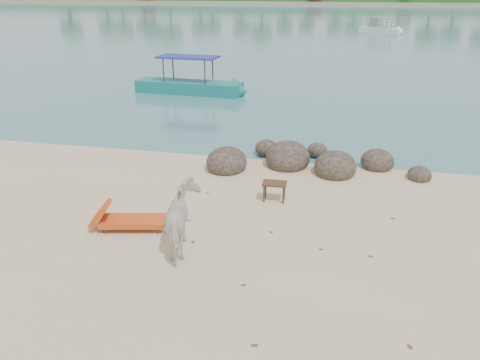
% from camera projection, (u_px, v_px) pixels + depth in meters
% --- Properties ---
extents(water, '(400.00, 400.00, 0.00)m').
position_uv_depth(water, '(341.00, 12.00, 89.93)').
color(water, '#3B7076').
rests_on(water, ground).
extents(far_shore, '(420.00, 90.00, 1.40)m').
position_uv_depth(far_shore, '(345.00, 0.00, 162.03)').
color(far_shore, tan).
rests_on(far_shore, ground).
extents(boulders, '(6.31, 2.90, 0.99)m').
position_uv_depth(boulders, '(300.00, 162.00, 13.74)').
color(boulders, '#2B231C').
rests_on(boulders, ground).
extents(cow, '(1.15, 1.71, 1.33)m').
position_uv_depth(cow, '(184.00, 221.00, 9.31)').
color(cow, silver).
rests_on(cow, ground).
extents(side_table, '(0.61, 0.40, 0.48)m').
position_uv_depth(side_table, '(274.00, 193.00, 11.61)').
color(side_table, '#392216').
rests_on(side_table, ground).
extents(lounge_chair, '(1.85, 0.97, 0.53)m').
position_uv_depth(lounge_chair, '(133.00, 219.00, 10.26)').
color(lounge_chair, '#C85E17').
rests_on(lounge_chair, ground).
extents(boat_near, '(6.09, 1.74, 2.93)m').
position_uv_depth(boat_near, '(188.00, 62.00, 22.99)').
color(boat_near, '#15706D').
rests_on(boat_near, water).
extents(boat_mid, '(5.24, 4.09, 2.68)m').
position_uv_depth(boat_mid, '(382.00, 20.00, 52.21)').
color(boat_mid, silver).
rests_on(boat_mid, water).
extents(dead_leaves, '(6.47, 6.36, 0.00)m').
position_uv_depth(dead_leaves, '(301.00, 276.00, 8.71)').
color(dead_leaves, brown).
rests_on(dead_leaves, ground).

